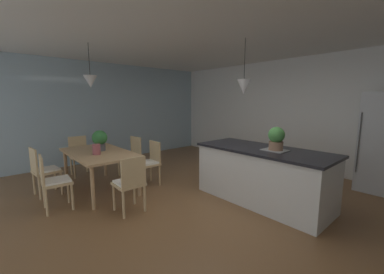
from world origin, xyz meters
TOP-DOWN VIEW (x-y plane):
  - ground_plane at (0.00, 0.00)m, footprint 10.00×8.40m
  - ceiling_slab at (0.00, 0.00)m, footprint 10.00×8.40m
  - wall_back_kitchen at (0.00, 3.26)m, footprint 10.00×0.12m
  - window_wall_left_glazing at (-4.06, 0.00)m, footprint 0.06×8.40m
  - dining_table at (-1.84, -1.01)m, footprint 1.71×0.95m
  - chair_far_left at (-2.23, -0.16)m, footprint 0.44×0.44m
  - chair_near_left at (-2.22, -1.86)m, footprint 0.44×0.44m
  - chair_near_right at (-1.46, -1.86)m, footprint 0.43×0.43m
  - chair_window_end at (-3.07, -1.01)m, footprint 0.42×0.42m
  - chair_far_right at (-1.45, -0.16)m, footprint 0.41×0.41m
  - chair_kitchen_end at (-0.61, -1.01)m, footprint 0.41×0.41m
  - kitchen_island at (0.46, 0.83)m, footprint 2.18×0.93m
  - refrigerator at (1.65, 2.86)m, footprint 0.65×0.67m
  - pendant_over_table at (-2.02, -1.02)m, footprint 0.24×0.24m
  - pendant_over_island_main at (0.04, 0.83)m, footprint 0.23×0.23m
  - potted_plant_on_island at (0.68, 0.83)m, footprint 0.25×0.25m
  - potted_plant_on_table at (-1.93, -0.95)m, footprint 0.28×0.28m
  - vase_on_dining_table at (-1.63, -1.12)m, footprint 0.13×0.13m

SIDE VIEW (x-z plane):
  - ground_plane at x=0.00m, z-range -0.04..0.00m
  - kitchen_island at x=0.46m, z-range 0.01..0.92m
  - chair_far_left at x=-2.23m, z-range 0.04..0.91m
  - chair_near_left at x=-2.22m, z-range 0.04..0.91m
  - chair_near_right at x=-1.46m, z-range 0.04..0.91m
  - chair_window_end at x=-3.07m, z-range 0.04..0.91m
  - chair_far_right at x=-1.45m, z-range 0.04..0.91m
  - chair_kitchen_end at x=-0.61m, z-range 0.04..0.91m
  - dining_table at x=-1.84m, z-range 0.30..1.03m
  - vase_on_dining_table at x=-1.63m, z-range 0.73..0.92m
  - refrigerator at x=1.65m, z-range 0.00..1.83m
  - potted_plant_on_table at x=-1.93m, z-range 0.75..1.14m
  - potted_plant_on_island at x=0.68m, z-range 0.91..1.28m
  - wall_back_kitchen at x=0.00m, z-range 0.00..2.70m
  - window_wall_left_glazing at x=-4.06m, z-range 0.00..2.70m
  - pendant_over_island_main at x=0.04m, z-range 1.45..2.37m
  - pendant_over_table at x=-2.02m, z-range 1.63..2.42m
  - ceiling_slab at x=0.00m, z-range 2.70..2.82m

